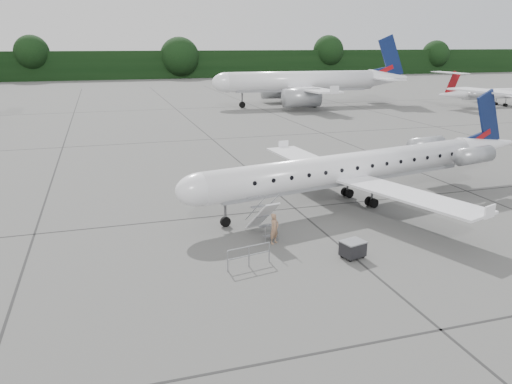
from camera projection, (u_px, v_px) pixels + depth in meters
name	position (u px, v px, depth m)	size (l,w,h in m)	color
ground	(395.00, 225.00, 28.90)	(320.00, 320.00, 0.00)	#5D5D5A
treeline	(154.00, 65.00, 146.82)	(260.00, 4.00, 8.00)	black
main_regional_jet	(350.00, 153.00, 31.80)	(26.40, 19.01, 6.77)	white
airstair	(262.00, 217.00, 27.10)	(0.85, 2.34, 2.12)	white
passenger	(274.00, 229.00, 26.06)	(0.60, 0.39, 1.64)	#946C50
safety_railing	(249.00, 256.00, 23.44)	(2.20, 0.08, 1.00)	gray
baggage_cart	(353.00, 249.00, 24.39)	(1.07, 0.87, 0.93)	black
bg_narrowbody	(301.00, 71.00, 81.87)	(31.70, 22.82, 11.38)	white
bg_regional_right	(506.00, 88.00, 83.19)	(22.12, 15.93, 5.80)	white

